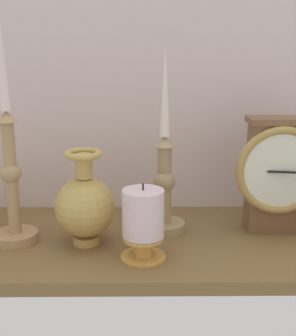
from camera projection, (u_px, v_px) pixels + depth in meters
The scene contains 7 objects.
ground_plane at pixel (148, 243), 90.78cm from camera, with size 100.00×36.00×2.40cm, color brown.
back_wall at pixel (147, 63), 99.97cm from camera, with size 120.00×2.00×65.00cm, color silver.
mantel_clock at pixel (277, 173), 90.77cm from camera, with size 17.31×7.84×22.93cm.
candlestick_tall_left at pixel (10, 169), 85.01cm from camera, with size 8.38×8.38×45.86cm.
candlestick_tall_center at pixel (164, 178), 90.97cm from camera, with size 8.45×8.45×37.07cm.
brass_vase_bulbous at pixel (85, 205), 85.78cm from camera, with size 11.26×11.26×17.98cm.
pillar_candle_front at pixel (143, 221), 80.03cm from camera, with size 7.94×7.94×13.70cm.
Camera 1 is at (-0.84, -83.92, 36.38)cm, focal length 49.54 mm.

